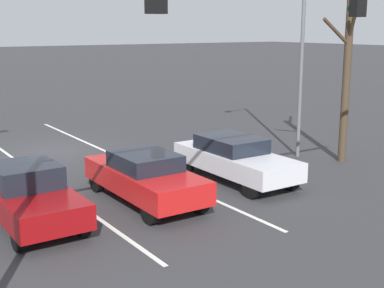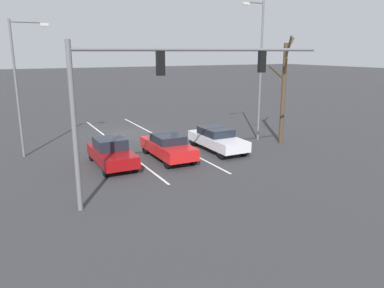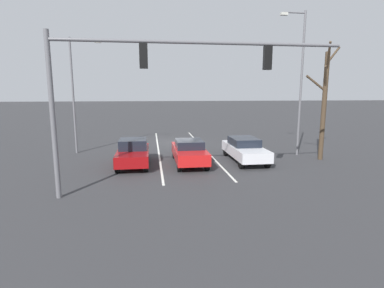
{
  "view_description": "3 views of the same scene",
  "coord_description": "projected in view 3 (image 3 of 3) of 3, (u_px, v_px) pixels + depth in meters",
  "views": [
    {
      "loc": [
        7.0,
        20.69,
        4.89
      ],
      "look_at": [
        -0.64,
        9.24,
        1.87
      ],
      "focal_mm": 50.0,
      "sensor_mm": 36.0,
      "label": 1
    },
    {
      "loc": [
        8.3,
        26.92,
        6.06
      ],
      "look_at": [
        -0.91,
        9.03,
        1.06
      ],
      "focal_mm": 35.0,
      "sensor_mm": 36.0,
      "label": 2
    },
    {
      "loc": [
        2.23,
        24.92,
        4.19
      ],
      "look_at": [
        -0.27,
        6.92,
        1.04
      ],
      "focal_mm": 28.0,
      "sensor_mm": 36.0,
      "label": 3
    }
  ],
  "objects": [
    {
      "name": "bare_tree_near",
      "position": [
        324.0,
        101.0,
        18.26
      ],
      "size": [
        2.39,
        1.8,
        7.0
      ],
      "color": "#423323",
      "rests_on": "ground_plane"
    },
    {
      "name": "car_silver_leftlane_front",
      "position": [
        245.0,
        149.0,
        18.36
      ],
      "size": [
        1.76,
        4.69,
        1.42
      ],
      "color": "silver",
      "rests_on": "ground_plane"
    },
    {
      "name": "car_red_midlane_front",
      "position": [
        189.0,
        151.0,
        17.58
      ],
      "size": [
        1.75,
        4.51,
        1.44
      ],
      "color": "red",
      "rests_on": "ground_plane"
    },
    {
      "name": "lane_stripe_center_divider",
      "position": [
        158.0,
        149.0,
        22.28
      ],
      "size": [
        0.12,
        17.79,
        0.01
      ],
      "primitive_type": "cube",
      "color": "silver",
      "rests_on": "ground_plane"
    },
    {
      "name": "car_maroon_rightlane_front",
      "position": [
        133.0,
        153.0,
        17.31
      ],
      "size": [
        1.76,
        4.26,
        1.5
      ],
      "color": "maroon",
      "rests_on": "ground_plane"
    },
    {
      "name": "lane_stripe_left_divider",
      "position": [
        204.0,
        148.0,
        22.74
      ],
      "size": [
        0.12,
        17.79,
        0.01
      ],
      "primitive_type": "cube",
      "color": "silver",
      "rests_on": "ground_plane"
    },
    {
      "name": "street_lamp_right_shoulder",
      "position": [
        76.0,
        87.0,
        20.23
      ],
      "size": [
        2.08,
        0.24,
        7.77
      ],
      "color": "slate",
      "rests_on": "ground_plane"
    },
    {
      "name": "ground_plane",
      "position": [
        178.0,
        142.0,
        25.33
      ],
      "size": [
        240.0,
        240.0,
        0.0
      ],
      "primitive_type": "plane",
      "color": "#333335"
    },
    {
      "name": "street_lamp_left_shoulder",
      "position": [
        299.0,
        76.0,
        19.34
      ],
      "size": [
        1.69,
        0.24,
        9.22
      ],
      "color": "slate",
      "rests_on": "ground_plane"
    },
    {
      "name": "traffic_signal_gantry",
      "position": [
        147.0,
        75.0,
        11.72
      ],
      "size": [
        11.75,
        0.37,
        6.48
      ],
      "color": "slate",
      "rests_on": "ground_plane"
    }
  ]
}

